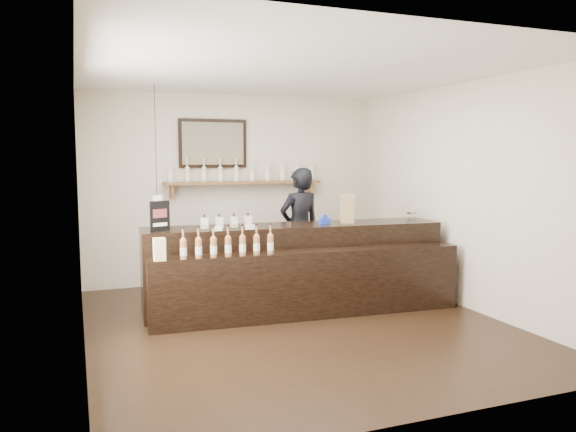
# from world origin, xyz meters

# --- Properties ---
(ground) EXTENTS (5.00, 5.00, 0.00)m
(ground) POSITION_xyz_m (0.00, 0.00, 0.00)
(ground) COLOR black
(ground) RESTS_ON ground
(room_shell) EXTENTS (5.00, 5.00, 5.00)m
(room_shell) POSITION_xyz_m (0.00, 0.00, 1.70)
(room_shell) COLOR beige
(room_shell) RESTS_ON ground
(back_wall_decor) EXTENTS (2.66, 0.96, 1.69)m
(back_wall_decor) POSITION_xyz_m (-0.16, 2.37, 1.76)
(back_wall_decor) COLOR brown
(back_wall_decor) RESTS_ON ground
(counter) EXTENTS (3.77, 1.23, 1.22)m
(counter) POSITION_xyz_m (0.26, 0.56, 0.49)
(counter) COLOR black
(counter) RESTS_ON ground
(promo_sign) EXTENTS (0.23, 0.11, 0.34)m
(promo_sign) POSITION_xyz_m (-1.39, 0.69, 1.21)
(promo_sign) COLOR black
(promo_sign) RESTS_ON counter
(paper_bag) EXTENTS (0.20, 0.17, 0.37)m
(paper_bag) POSITION_xyz_m (0.95, 0.63, 1.23)
(paper_bag) COLOR olive
(paper_bag) RESTS_ON counter
(tape_dispenser) EXTENTS (0.15, 0.07, 0.12)m
(tape_dispenser) POSITION_xyz_m (0.64, 0.65, 1.09)
(tape_dispenser) COLOR #1A38B8
(tape_dispenser) RESTS_ON counter
(side_cabinet) EXTENTS (0.50, 0.59, 0.72)m
(side_cabinet) POSITION_xyz_m (2.00, 0.97, 0.36)
(side_cabinet) COLOR brown
(side_cabinet) RESTS_ON ground
(potted_plant) EXTENTS (0.39, 0.34, 0.41)m
(potted_plant) POSITION_xyz_m (2.00, 0.97, 0.92)
(potted_plant) COLOR #2F6327
(potted_plant) RESTS_ON side_cabinet
(shopkeeper) EXTENTS (0.79, 0.60, 1.96)m
(shopkeeper) POSITION_xyz_m (0.67, 1.55, 0.98)
(shopkeeper) COLOR black
(shopkeeper) RESTS_ON ground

